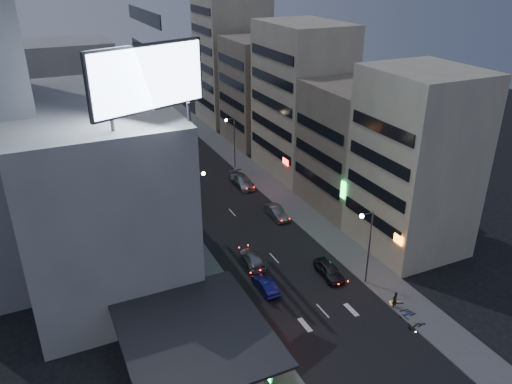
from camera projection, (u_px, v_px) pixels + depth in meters
ground at (347, 338)px, 43.21m from camera, size 180.00×180.00×0.00m
sidewalk_left at (164, 211)px, 64.74m from camera, size 4.00×120.00×0.12m
sidewalk_right at (273, 189)px, 70.87m from camera, size 4.00×120.00×0.12m
food_court at (185, 354)px, 38.68m from camera, size 11.00×13.00×3.88m
white_building at (95, 191)px, 49.29m from camera, size 14.00×24.00×18.00m
shophouse_near at (415, 163)px, 53.35m from camera, size 10.00×11.00×20.00m
shophouse_mid at (355, 147)px, 63.82m from camera, size 11.00×12.00×16.00m
shophouse_far at (302, 100)px, 73.03m from camera, size 10.00×14.00×22.00m
far_left_a at (77, 114)px, 69.96m from camera, size 11.00×10.00×20.00m
far_left_b at (66, 109)px, 81.50m from camera, size 12.00×10.00×15.00m
far_right_a at (261, 91)px, 86.38m from camera, size 11.00×12.00×18.00m
far_right_b at (232, 60)px, 96.79m from camera, size 12.00×12.00×24.00m
billboard at (148, 79)px, 37.24m from camera, size 9.52×3.75×6.20m
street_lamp_right_near at (367, 238)px, 48.13m from camera, size 1.60×0.44×8.02m
street_lamp_left at (197, 195)px, 56.73m from camera, size 1.60×0.44×8.02m
street_lamp_right_far at (232, 136)px, 76.03m from camera, size 1.60×0.44×8.02m
parked_car_right_near at (329, 270)px, 51.29m from camera, size 2.03×4.46×1.48m
parked_car_right_mid at (276, 212)px, 63.09m from camera, size 1.52×4.33×1.42m
parked_car_left at (186, 190)px, 69.13m from camera, size 2.82×5.43×1.46m
parked_car_right_far at (242, 181)px, 71.79m from camera, size 2.26×5.50×1.59m
road_car_blue at (265, 285)px, 49.07m from camera, size 1.39×3.99×1.32m
road_car_silver at (252, 258)px, 53.44m from camera, size 2.32×4.82×1.35m
person at (395, 299)px, 46.52m from camera, size 0.68×0.52×1.65m
scooter_black_a at (419, 317)px, 44.65m from camera, size 0.96×1.79×1.04m
scooter_silver_a at (424, 316)px, 44.77m from camera, size 1.02×1.90×1.10m
scooter_blue at (413, 306)px, 46.05m from camera, size 0.74×1.87×1.12m
scooter_black_b at (409, 305)px, 46.38m from camera, size 0.72×1.64×0.97m
scooter_silver_b at (402, 296)px, 47.46m from camera, size 1.26×1.97×1.14m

